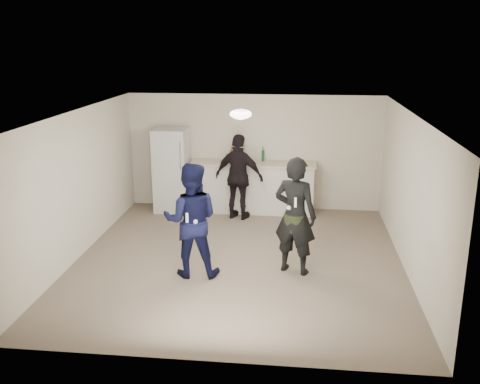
# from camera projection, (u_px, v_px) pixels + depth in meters

# --- Properties ---
(floor) EXTENTS (6.00, 6.00, 0.00)m
(floor) POSITION_uv_depth(u_px,v_px,m) (239.00, 260.00, 9.13)
(floor) COLOR #6B5B4C
(floor) RESTS_ON ground
(ceiling) EXTENTS (6.00, 6.00, 0.00)m
(ceiling) POSITION_uv_depth(u_px,v_px,m) (239.00, 114.00, 8.44)
(ceiling) COLOR silver
(ceiling) RESTS_ON wall_back
(wall_back) EXTENTS (6.00, 0.00, 6.00)m
(wall_back) POSITION_uv_depth(u_px,v_px,m) (254.00, 152.00, 11.65)
(wall_back) COLOR beige
(wall_back) RESTS_ON floor
(wall_front) EXTENTS (6.00, 0.00, 6.00)m
(wall_front) POSITION_uv_depth(u_px,v_px,m) (208.00, 263.00, 5.92)
(wall_front) COLOR beige
(wall_front) RESTS_ON floor
(wall_left) EXTENTS (0.00, 6.00, 6.00)m
(wall_left) POSITION_uv_depth(u_px,v_px,m) (78.00, 185.00, 9.07)
(wall_left) COLOR beige
(wall_left) RESTS_ON floor
(wall_right) EXTENTS (0.00, 6.00, 6.00)m
(wall_right) POSITION_uv_depth(u_px,v_px,m) (410.00, 195.00, 8.49)
(wall_right) COLOR beige
(wall_right) RESTS_ON floor
(counter) EXTENTS (2.60, 0.56, 1.05)m
(counter) POSITION_uv_depth(u_px,v_px,m) (253.00, 188.00, 11.53)
(counter) COLOR beige
(counter) RESTS_ON floor
(counter_top) EXTENTS (2.68, 0.64, 0.04)m
(counter_top) POSITION_uv_depth(u_px,v_px,m) (253.00, 164.00, 11.38)
(counter_top) COLOR beige
(counter_top) RESTS_ON counter
(fridge) EXTENTS (0.70, 0.70, 1.80)m
(fridge) POSITION_uv_depth(u_px,v_px,m) (172.00, 170.00, 11.55)
(fridge) COLOR silver
(fridge) RESTS_ON floor
(fridge_handle) EXTENTS (0.02, 0.02, 0.60)m
(fridge_handle) POSITION_uv_depth(u_px,v_px,m) (180.00, 156.00, 11.05)
(fridge_handle) COLOR silver
(fridge_handle) RESTS_ON fridge
(ceiling_dome) EXTENTS (0.36, 0.36, 0.16)m
(ceiling_dome) POSITION_uv_depth(u_px,v_px,m) (241.00, 114.00, 8.74)
(ceiling_dome) COLOR white
(ceiling_dome) RESTS_ON ceiling
(shaker) EXTENTS (0.08, 0.08, 0.17)m
(shaker) POSITION_uv_depth(u_px,v_px,m) (227.00, 157.00, 11.48)
(shaker) COLOR silver
(shaker) RESTS_ON counter_top
(man) EXTENTS (0.94, 0.76, 1.83)m
(man) POSITION_uv_depth(u_px,v_px,m) (191.00, 220.00, 8.33)
(man) COLOR #101343
(man) RESTS_ON floor
(woman) EXTENTS (0.81, 0.68, 1.90)m
(woman) POSITION_uv_depth(u_px,v_px,m) (295.00, 216.00, 8.42)
(woman) COLOR black
(woman) RESTS_ON floor
(camo_shorts) EXTENTS (0.34, 0.34, 0.28)m
(camo_shorts) POSITION_uv_depth(u_px,v_px,m) (295.00, 222.00, 8.45)
(camo_shorts) COLOR #283518
(camo_shorts) RESTS_ON woman
(spectator) EXTENTS (1.13, 0.72, 1.78)m
(spectator) POSITION_uv_depth(u_px,v_px,m) (239.00, 177.00, 10.99)
(spectator) COLOR black
(spectator) RESTS_ON floor
(remote_man) EXTENTS (0.04, 0.04, 0.15)m
(remote_man) POSITION_uv_depth(u_px,v_px,m) (187.00, 218.00, 8.03)
(remote_man) COLOR white
(remote_man) RESTS_ON man
(nunchuk_man) EXTENTS (0.07, 0.07, 0.07)m
(nunchuk_man) POSITION_uv_depth(u_px,v_px,m) (196.00, 222.00, 8.06)
(nunchuk_man) COLOR silver
(nunchuk_man) RESTS_ON man
(remote_woman) EXTENTS (0.04, 0.04, 0.15)m
(remote_woman) POSITION_uv_depth(u_px,v_px,m) (295.00, 202.00, 8.10)
(remote_woman) COLOR white
(remote_woman) RESTS_ON woman
(nunchuk_woman) EXTENTS (0.07, 0.07, 0.07)m
(nunchuk_woman) POSITION_uv_depth(u_px,v_px,m) (289.00, 208.00, 8.17)
(nunchuk_woman) COLOR silver
(nunchuk_woman) RESTS_ON woman
(bottle_cluster) EXTENTS (0.74, 0.33, 0.24)m
(bottle_cluster) POSITION_uv_depth(u_px,v_px,m) (238.00, 157.00, 11.41)
(bottle_cluster) COLOR white
(bottle_cluster) RESTS_ON counter_top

